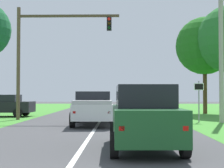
# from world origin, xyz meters

# --- Properties ---
(ground_plane) EXTENTS (120.00, 120.00, 0.00)m
(ground_plane) POSITION_xyz_m (0.00, 9.65, 0.00)
(ground_plane) COLOR #424244
(red_suv_near) EXTENTS (2.25, 4.70, 2.02)m
(red_suv_near) POSITION_xyz_m (1.98, 5.89, 1.05)
(red_suv_near) COLOR #194C23
(red_suv_near) RESTS_ON ground_plane
(pickup_truck_lead) EXTENTS (2.48, 5.33, 1.88)m
(pickup_truck_lead) POSITION_xyz_m (-0.23, 14.07, 0.96)
(pickup_truck_lead) COLOR silver
(pickup_truck_lead) RESTS_ON ground_plane
(traffic_light) EXTENTS (6.96, 0.40, 7.63)m
(traffic_light) POSITION_xyz_m (-3.83, 17.89, 5.00)
(traffic_light) COLOR brown
(traffic_light) RESTS_ON ground_plane
(keep_moving_sign) EXTENTS (0.60, 0.09, 2.54)m
(keep_moving_sign) POSITION_xyz_m (6.15, 16.19, 1.62)
(keep_moving_sign) COLOR gray
(keep_moving_sign) RESTS_ON ground_plane
(crossing_suv_far) EXTENTS (4.40, 2.23, 1.68)m
(crossing_suv_far) POSITION_xyz_m (-7.66, 21.14, 0.89)
(crossing_suv_far) COLOR black
(crossing_suv_far) RESTS_ON ground_plane
(utility_pole_right) EXTENTS (0.28, 0.28, 8.86)m
(utility_pole_right) POSITION_xyz_m (7.42, 15.78, 4.43)
(utility_pole_right) COLOR #9E998E
(utility_pole_right) RESTS_ON ground_plane
(extra_tree_2) EXTENTS (5.11, 5.11, 8.57)m
(extra_tree_2) POSITION_xyz_m (8.84, 25.27, 6.00)
(extra_tree_2) COLOR #4C351E
(extra_tree_2) RESTS_ON ground_plane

